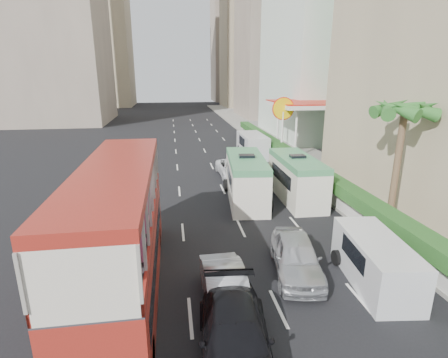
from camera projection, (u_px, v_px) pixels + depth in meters
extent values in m
plane|color=black|center=(273.00, 277.00, 14.65)|extent=(200.00, 200.00, 0.00)
cube|color=maroon|center=(121.00, 231.00, 13.07)|extent=(2.50, 11.00, 5.06)
imported|color=#BABDC2|center=(226.00, 306.00, 12.82)|extent=(1.59, 4.35, 1.42)
imported|color=#BABDC2|center=(295.00, 273.00, 14.99)|extent=(2.66, 4.91, 1.59)
imported|color=black|center=(235.00, 358.00, 10.48)|extent=(2.59, 5.40, 1.52)
imported|color=silver|center=(232.00, 176.00, 29.36)|extent=(2.43, 4.88, 1.33)
cube|color=silver|center=(246.00, 179.00, 23.23)|extent=(2.91, 6.95, 2.99)
cube|color=silver|center=(296.00, 178.00, 23.57)|extent=(2.31, 6.59, 2.90)
cube|color=silver|center=(375.00, 261.00, 14.06)|extent=(2.43, 4.92, 1.89)
cube|color=silver|center=(252.00, 145.00, 36.32)|extent=(2.31, 5.70, 2.27)
cube|color=#99968C|center=(288.00, 149.00, 39.60)|extent=(6.00, 120.00, 0.18)
cube|color=silver|center=(299.00, 170.00, 28.60)|extent=(0.30, 44.00, 1.00)
cube|color=#2D6626|center=(299.00, 160.00, 28.36)|extent=(1.10, 44.00, 0.70)
cylinder|color=brown|center=(396.00, 168.00, 18.58)|extent=(0.36, 0.36, 6.40)
cube|color=silver|center=(304.00, 128.00, 37.08)|extent=(6.50, 8.00, 5.50)
cube|color=tan|center=(250.00, 18.00, 88.49)|extent=(14.00, 14.00, 44.00)
cube|color=gray|center=(235.00, 36.00, 109.91)|extent=(14.00, 14.00, 40.00)
cube|color=tan|center=(96.00, 15.00, 90.22)|extent=(16.00, 16.00, 46.00)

